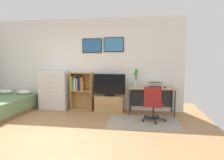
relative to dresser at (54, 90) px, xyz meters
name	(u,v)px	position (x,y,z in m)	size (l,w,h in m)	color
ground_plane	(42,138)	(0.73, -2.15, -0.58)	(7.20, 7.20, 0.00)	#A87A4C
wall_back_with_posters	(80,64)	(0.74, 0.27, 0.78)	(6.12, 0.09, 2.70)	white
area_rug	(144,122)	(2.67, -0.86, -0.57)	(1.70, 1.20, 0.01)	#9E937F
dresser	(54,90)	(0.00, 0.00, 0.00)	(0.83, 0.46, 1.15)	silver
bookshelf	(80,88)	(0.79, 0.06, 0.08)	(0.65, 0.30, 1.11)	tan
tv_stand	(109,104)	(1.68, 0.02, -0.35)	(0.81, 0.41, 0.45)	tan
television	(109,85)	(1.68, -0.01, 0.20)	(0.92, 0.16, 0.63)	black
desk	(151,92)	(2.87, 0.00, 0.03)	(1.24, 0.58, 0.74)	tan
office_chair	(153,103)	(2.88, -0.80, -0.12)	(0.58, 0.58, 0.86)	#232326
laptop	(155,85)	(2.96, 0.01, 0.23)	(0.42, 0.44, 0.16)	#B7B7BC
computer_mouse	(165,87)	(3.21, -0.11, 0.18)	(0.06, 0.10, 0.03)	#262628
bamboo_vase	(136,77)	(2.42, 0.12, 0.41)	(0.11, 0.11, 0.49)	silver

